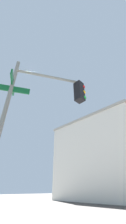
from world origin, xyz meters
TOP-DOWN VIEW (x-y plane):
  - traffic_signal_near at (-6.59, -6.44)m, footprint 1.73×2.63m
  - building_stucco at (-15.32, 20.58)m, footprint 14.94×25.47m

SIDE VIEW (x-z plane):
  - traffic_signal_near at x=-6.59m, z-range 1.10..6.37m
  - building_stucco at x=-15.32m, z-range 0.01..12.28m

